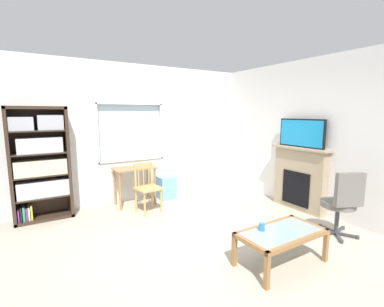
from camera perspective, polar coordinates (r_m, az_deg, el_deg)
name	(u,v)px	position (r m, az deg, el deg)	size (l,w,h in m)	color
ground	(204,246)	(3.92, 2.47, -19.05)	(5.87, 5.97, 0.02)	#B2A893
wall_back_with_window	(138,133)	(5.73, -11.40, 4.19)	(4.87, 0.15, 2.78)	silver
wall_right	(320,137)	(5.31, 25.54, 3.22)	(0.12, 5.17, 2.78)	silver
bookshelf	(40,162)	(5.18, -29.46, -1.57)	(0.90, 0.38, 1.92)	#38281E
desk_under_window	(135,174)	(5.44, -12.07, -4.36)	(0.80, 0.46, 0.75)	#A37547
wooden_chair	(147,187)	(5.03, -9.45, -7.05)	(0.47, 0.45, 0.90)	tan
plastic_drawer_unit	(166,187)	(5.84, -5.55, -7.05)	(0.35, 0.40, 0.48)	#72ADDB
fireplace	(299,178)	(5.46, 21.78, -4.89)	(0.26, 1.13, 1.18)	tan
tv	(301,133)	(5.32, 22.17, 4.02)	(0.06, 0.92, 0.52)	black
office_chair	(342,201)	(4.50, 29.22, -8.74)	(0.60, 0.62, 1.00)	slate
coffee_table	(281,236)	(3.53, 18.40, -16.19)	(1.07, 0.56, 0.41)	#8C9E99
sippy_cup	(262,227)	(3.45, 14.56, -14.75)	(0.07, 0.07, 0.09)	#337FD6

